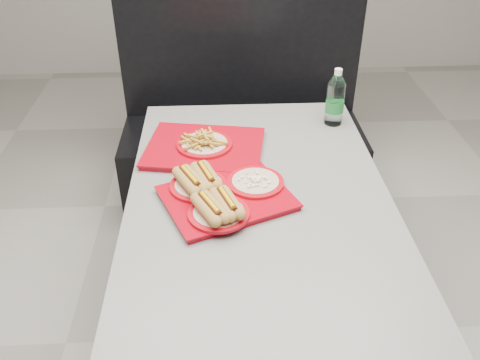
{
  "coord_description": "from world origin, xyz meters",
  "views": [
    {
      "loc": [
        -0.14,
        -1.42,
        1.76
      ],
      "look_at": [
        -0.07,
        -0.04,
        0.83
      ],
      "focal_mm": 38.0,
      "sensor_mm": 36.0,
      "label": 1
    }
  ],
  "objects_px": {
    "tray_near": "(222,194)",
    "tray_far": "(205,146)",
    "diner_table": "(258,230)",
    "water_bottle": "(335,100)",
    "booth_bench": "(242,130)"
  },
  "relations": [
    {
      "from": "booth_bench",
      "to": "water_bottle",
      "type": "relative_size",
      "value": 5.53
    },
    {
      "from": "tray_far",
      "to": "water_bottle",
      "type": "bearing_deg",
      "value": 20.93
    },
    {
      "from": "tray_near",
      "to": "tray_far",
      "type": "height_order",
      "value": "tray_near"
    },
    {
      "from": "diner_table",
      "to": "tray_near",
      "type": "xyz_separation_m",
      "value": [
        -0.13,
        -0.05,
        0.2
      ]
    },
    {
      "from": "water_bottle",
      "to": "booth_bench",
      "type": "bearing_deg",
      "value": 121.01
    },
    {
      "from": "booth_bench",
      "to": "tray_near",
      "type": "height_order",
      "value": "booth_bench"
    },
    {
      "from": "diner_table",
      "to": "booth_bench",
      "type": "distance_m",
      "value": 1.11
    },
    {
      "from": "tray_far",
      "to": "tray_near",
      "type": "bearing_deg",
      "value": -79.91
    },
    {
      "from": "diner_table",
      "to": "water_bottle",
      "type": "height_order",
      "value": "water_bottle"
    },
    {
      "from": "tray_far",
      "to": "water_bottle",
      "type": "relative_size",
      "value": 2.02
    },
    {
      "from": "tray_near",
      "to": "diner_table",
      "type": "bearing_deg",
      "value": 19.96
    },
    {
      "from": "diner_table",
      "to": "tray_near",
      "type": "relative_size",
      "value": 2.86
    },
    {
      "from": "diner_table",
      "to": "water_bottle",
      "type": "xyz_separation_m",
      "value": [
        0.36,
        0.5,
        0.27
      ]
    },
    {
      "from": "diner_table",
      "to": "booth_bench",
      "type": "xyz_separation_m",
      "value": [
        0.0,
        1.09,
        -0.18
      ]
    },
    {
      "from": "tray_near",
      "to": "water_bottle",
      "type": "height_order",
      "value": "water_bottle"
    }
  ]
}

